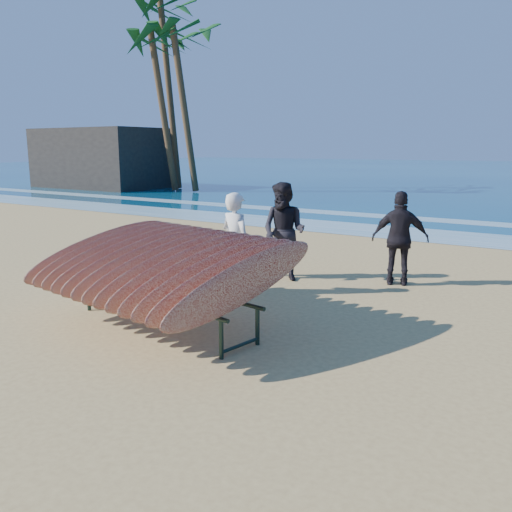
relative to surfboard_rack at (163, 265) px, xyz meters
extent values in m
plane|color=tan|center=(0.90, 0.20, -0.90)|extent=(120.00, 120.00, 0.00)
plane|color=white|center=(0.90, 10.20, -0.89)|extent=(160.00, 160.00, 0.00)
plane|color=white|center=(0.90, 13.70, -0.89)|extent=(160.00, 160.00, 0.00)
cylinder|color=black|center=(-1.51, -0.09, -0.65)|extent=(0.06, 0.06, 0.50)
cylinder|color=black|center=(1.41, -0.55, -0.65)|extent=(0.06, 0.06, 0.50)
cylinder|color=black|center=(-1.41, 0.55, -0.65)|extent=(0.06, 0.06, 0.50)
cylinder|color=black|center=(1.51, 0.09, -0.65)|extent=(0.06, 0.06, 0.50)
cylinder|color=black|center=(-0.05, -0.32, -0.40)|extent=(3.17, 0.56, 0.06)
cylinder|color=black|center=(0.05, 0.32, -0.40)|extent=(3.17, 0.56, 0.06)
cylinder|color=black|center=(-1.46, 0.23, -0.82)|extent=(0.15, 0.65, 0.04)
cylinder|color=black|center=(1.46, -0.23, -0.82)|extent=(0.15, 0.65, 0.04)
ellipsoid|color=#610B06|center=(-1.53, 0.24, 0.01)|extent=(0.49, 2.67, 1.07)
ellipsoid|color=#610B06|center=(-1.28, 0.20, 0.01)|extent=(0.49, 2.67, 1.07)
ellipsoid|color=#610B06|center=(-1.02, 0.16, 0.01)|extent=(0.49, 2.67, 1.07)
ellipsoid|color=#610B06|center=(-0.77, 0.12, 0.01)|extent=(0.49, 2.67, 1.07)
ellipsoid|color=#610B06|center=(-0.51, 0.08, 0.01)|extent=(0.49, 2.67, 1.07)
ellipsoid|color=#610B06|center=(-0.26, 0.04, 0.01)|extent=(0.49, 2.67, 1.07)
ellipsoid|color=#610B06|center=(0.00, 0.00, 0.01)|extent=(0.49, 2.67, 1.07)
ellipsoid|color=#610B06|center=(0.26, -0.04, 0.01)|extent=(0.49, 2.67, 1.07)
ellipsoid|color=#610B06|center=(0.51, -0.08, 0.01)|extent=(0.49, 2.67, 1.07)
ellipsoid|color=#610B06|center=(0.77, -0.12, 0.01)|extent=(0.49, 2.67, 1.07)
ellipsoid|color=#610B06|center=(1.02, -0.16, 0.01)|extent=(0.49, 2.67, 1.07)
ellipsoid|color=#610B06|center=(1.28, -0.20, 0.01)|extent=(0.49, 2.67, 1.07)
ellipsoid|color=#610B06|center=(1.53, -0.24, 0.01)|extent=(0.49, 2.67, 1.07)
imported|color=silver|center=(-0.16, 2.00, -0.01)|extent=(0.72, 0.56, 1.76)
imported|color=black|center=(0.02, 3.33, 0.04)|extent=(0.91, 0.71, 1.87)
imported|color=black|center=(2.01, 4.14, -0.03)|extent=(1.10, 0.72, 1.73)
cube|color=#2D2823|center=(-21.82, 18.09, 0.92)|extent=(8.18, 4.54, 3.64)
cylinder|color=brown|center=(-16.04, 17.67, 3.41)|extent=(0.36, 1.94, 8.52)
cylinder|color=brown|center=(-14.59, 17.75, 3.56)|extent=(0.36, 1.98, 8.83)
cylinder|color=brown|center=(-17.22, 19.55, 4.57)|extent=(0.36, 1.54, 10.90)
camera|label=1|loc=(5.12, -5.50, 1.62)|focal=38.00mm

